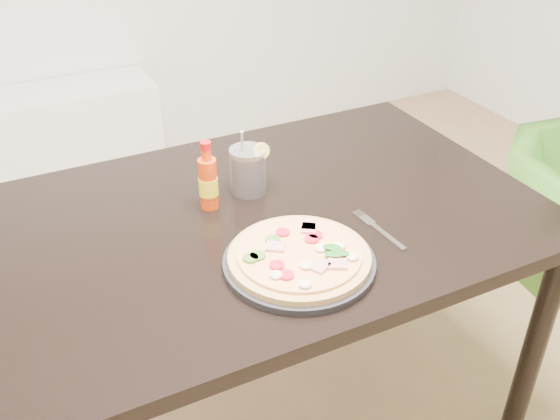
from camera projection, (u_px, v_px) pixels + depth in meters
name	position (u px, v px, depth m)	size (l,w,h in m)	color
dining_table	(259.00, 242.00, 1.58)	(1.40, 0.90, 0.75)	black
plate	(299.00, 262.00, 1.36)	(0.33, 0.33, 0.02)	black
pizza	(300.00, 256.00, 1.35)	(0.31, 0.31, 0.03)	tan
hot_sauce_bottle	(208.00, 182.00, 1.53)	(0.06, 0.06, 0.18)	red
cola_cup	(248.00, 171.00, 1.60)	(0.10, 0.09, 0.18)	black
fork	(377.00, 228.00, 1.48)	(0.03, 0.19, 0.00)	silver
media_console	(10.00, 149.00, 2.94)	(1.40, 0.34, 0.50)	white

